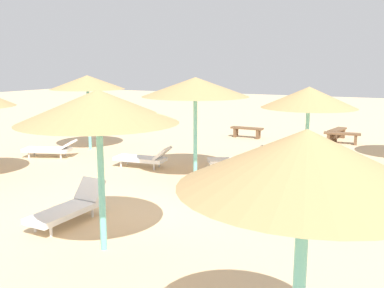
{
  "coord_description": "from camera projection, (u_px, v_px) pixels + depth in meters",
  "views": [
    {
      "loc": [
        5.01,
        -7.09,
        3.32
      ],
      "look_at": [
        0.0,
        3.0,
        1.2
      ],
      "focal_mm": 39.17,
      "sensor_mm": 36.0,
      "label": 1
    }
  ],
  "objects": [
    {
      "name": "lounger_7",
      "position": [
        51.0,
        149.0,
        15.32
      ],
      "size": [
        2.01,
        1.28,
        0.65
      ],
      "color": "white",
      "rests_on": "ground"
    },
    {
      "name": "parasol_1",
      "position": [
        98.0,
        107.0,
        7.2
      ],
      "size": [
        2.8,
        2.8,
        2.92
      ],
      "color": "#6BC6BC",
      "rests_on": "ground"
    },
    {
      "name": "lounger_4",
      "position": [
        144.0,
        158.0,
        13.78
      ],
      "size": [
        1.95,
        0.86,
        0.73
      ],
      "color": "white",
      "rests_on": "ground"
    },
    {
      "name": "parasol_6",
      "position": [
        306.0,
        161.0,
        3.65
      ],
      "size": [
        2.29,
        2.29,
        2.78
      ],
      "color": "#6BC6BC",
      "rests_on": "ground"
    },
    {
      "name": "parasol_4",
      "position": [
        195.0,
        87.0,
        12.15
      ],
      "size": [
        3.15,
        3.15,
        2.98
      ],
      "color": "#6BC6BC",
      "rests_on": "ground"
    },
    {
      "name": "lounger_1",
      "position": [
        69.0,
        208.0,
        8.95
      ],
      "size": [
        0.7,
        1.87,
        0.79
      ],
      "color": "white",
      "rests_on": "ground"
    },
    {
      "name": "bench_0",
      "position": [
        342.0,
        136.0,
        17.91
      ],
      "size": [
        1.53,
        0.55,
        0.49
      ],
      "color": "brown",
      "rests_on": "ground"
    },
    {
      "name": "ground_plane",
      "position": [
        130.0,
        222.0,
        9.04
      ],
      "size": [
        80.0,
        80.0,
        0.0
      ],
      "primitive_type": "plane",
      "color": "#DBBA8C"
    },
    {
      "name": "bench_2",
      "position": [
        337.0,
        132.0,
        18.94
      ],
      "size": [
        0.67,
        1.55,
        0.49
      ],
      "color": "brown",
      "rests_on": "ground"
    },
    {
      "name": "parasol_7",
      "position": [
        87.0,
        83.0,
        16.3
      ],
      "size": [
        2.9,
        2.9,
        2.94
      ],
      "color": "#6BC6BC",
      "rests_on": "ground"
    },
    {
      "name": "bench_1",
      "position": [
        247.0,
        130.0,
        19.42
      ],
      "size": [
        1.5,
        0.42,
        0.49
      ],
      "color": "brown",
      "rests_on": "ground"
    },
    {
      "name": "lounger_3",
      "position": [
        239.0,
        159.0,
        13.55
      ],
      "size": [
        1.94,
        1.53,
        0.74
      ],
      "color": "white",
      "rests_on": "ground"
    },
    {
      "name": "parasol_3",
      "position": [
        309.0,
        97.0,
        13.09
      ],
      "size": [
        2.99,
        2.99,
        2.67
      ],
      "color": "#6BC6BC",
      "rests_on": "ground"
    }
  ]
}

